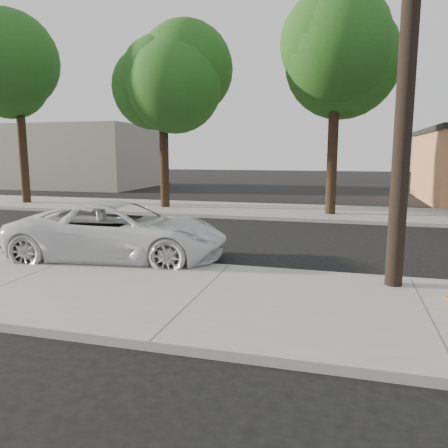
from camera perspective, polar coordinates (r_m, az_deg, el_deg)
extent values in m
plane|color=black|center=(12.41, 3.12, -3.72)|extent=(120.00, 120.00, 0.00)
cube|color=gray|center=(8.39, -3.27, -9.58)|extent=(90.00, 4.40, 0.15)
cube|color=gray|center=(20.65, 8.18, 1.62)|extent=(90.00, 5.00, 0.15)
cube|color=#9E9B93|center=(10.41, 0.63, -5.82)|extent=(90.00, 0.12, 0.16)
cube|color=gray|center=(39.01, -20.12, 8.27)|extent=(14.00, 8.00, 5.00)
cylinder|color=black|center=(9.36, 22.91, 20.07)|extent=(0.34, 0.34, 9.00)
cylinder|color=black|center=(25.83, -24.67, 7.57)|extent=(0.44, 0.44, 4.50)
sphere|color=#1C4112|center=(26.05, -25.25, 15.82)|extent=(4.50, 4.50, 4.50)
sphere|color=#1C4112|center=(25.51, -25.05, 18.73)|extent=(3.60, 3.60, 3.60)
cylinder|color=black|center=(21.78, -7.79, 7.83)|extent=(0.44, 0.44, 4.25)
sphere|color=#1C4112|center=(21.98, -8.00, 17.05)|extent=(4.20, 4.20, 4.20)
sphere|color=#1C4112|center=(21.57, -7.09, 20.24)|extent=(3.36, 3.36, 3.36)
cylinder|color=black|center=(19.63, 13.94, 8.23)|extent=(0.44, 0.44, 4.75)
sphere|color=#1C4112|center=(19.97, 14.41, 19.70)|extent=(4.80, 4.80, 4.80)
sphere|color=#1C4112|center=(19.78, 16.56, 23.52)|extent=(3.84, 3.84, 3.84)
imported|color=white|center=(11.65, -13.41, -0.95)|extent=(5.82, 3.23, 1.54)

